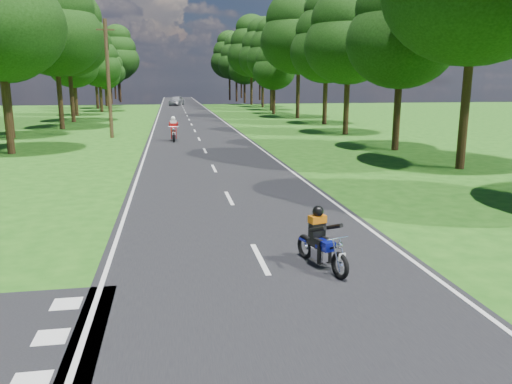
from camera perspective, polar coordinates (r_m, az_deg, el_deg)
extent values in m
plane|color=#1D5413|center=(9.41, 2.64, -11.89)|extent=(160.00, 160.00, 0.00)
cube|color=black|center=(58.52, -7.87, 8.61)|extent=(7.00, 140.00, 0.02)
cube|color=silver|center=(11.22, 0.47, -7.62)|extent=(0.12, 2.00, 0.01)
cube|color=silver|center=(16.92, -3.09, -0.69)|extent=(0.12, 2.00, 0.01)
cube|color=silver|center=(22.77, -4.83, 2.72)|extent=(0.12, 2.00, 0.01)
cube|color=silver|center=(28.69, -5.85, 4.72)|extent=(0.12, 2.00, 0.01)
cube|color=silver|center=(34.63, -6.53, 6.04)|extent=(0.12, 2.00, 0.01)
cube|color=silver|center=(40.59, -7.01, 6.97)|extent=(0.12, 2.00, 0.01)
cube|color=silver|center=(46.56, -7.37, 7.66)|extent=(0.12, 2.00, 0.01)
cube|color=silver|center=(52.54, -7.65, 8.20)|extent=(0.12, 2.00, 0.01)
cube|color=silver|center=(58.52, -7.87, 8.62)|extent=(0.12, 2.00, 0.01)
cube|color=silver|center=(64.51, -8.05, 8.97)|extent=(0.12, 2.00, 0.01)
cube|color=silver|center=(70.50, -8.21, 9.26)|extent=(0.12, 2.00, 0.01)
cube|color=silver|center=(76.49, -8.33, 9.50)|extent=(0.12, 2.00, 0.01)
cube|color=silver|center=(82.48, -8.44, 9.71)|extent=(0.12, 2.00, 0.01)
cube|color=silver|center=(88.47, -8.54, 9.89)|extent=(0.12, 2.00, 0.01)
cube|color=silver|center=(94.46, -8.62, 10.04)|extent=(0.12, 2.00, 0.01)
cube|color=silver|center=(100.46, -8.69, 10.18)|extent=(0.12, 2.00, 0.01)
cube|color=silver|center=(106.45, -8.76, 10.30)|extent=(0.12, 2.00, 0.01)
cube|color=silver|center=(112.45, -8.81, 10.41)|extent=(0.12, 2.00, 0.01)
cube|color=silver|center=(118.44, -8.86, 10.51)|extent=(0.12, 2.00, 0.01)
cube|color=silver|center=(124.44, -8.91, 10.60)|extent=(0.12, 2.00, 0.01)
cube|color=silver|center=(58.51, -11.14, 8.51)|extent=(0.10, 140.00, 0.01)
cube|color=silver|center=(58.72, -4.62, 8.71)|extent=(0.10, 140.00, 0.01)
cube|color=silver|center=(7.62, -24.40, -19.17)|extent=(0.50, 0.50, 0.01)
cube|color=silver|center=(8.63, -22.37, -15.08)|extent=(0.50, 0.50, 0.01)
cube|color=silver|center=(9.69, -20.84, -11.84)|extent=(0.50, 0.50, 0.01)
cylinder|color=black|center=(30.46, -26.49, 7.60)|extent=(0.40, 0.40, 3.91)
cylinder|color=black|center=(39.20, -26.33, 8.34)|extent=(0.40, 0.40, 3.79)
ellipsoid|color=black|center=(39.24, -27.01, 15.13)|extent=(6.64, 6.64, 5.64)
cylinder|color=black|center=(44.90, -21.44, 9.47)|extent=(0.40, 0.40, 4.32)
ellipsoid|color=black|center=(45.01, -22.00, 16.23)|extent=(7.56, 7.56, 6.42)
ellipsoid|color=black|center=(45.23, -22.23, 18.88)|extent=(6.48, 6.48, 5.51)
cylinder|color=black|center=(52.34, -20.28, 9.92)|extent=(0.40, 0.40, 4.40)
ellipsoid|color=black|center=(52.45, -20.74, 15.83)|extent=(7.71, 7.71, 6.55)
ellipsoid|color=black|center=(52.65, -20.93, 18.16)|extent=(6.60, 6.60, 5.61)
cylinder|color=black|center=(62.13, -19.88, 9.69)|extent=(0.40, 0.40, 3.20)
ellipsoid|color=black|center=(62.11, -20.15, 13.31)|extent=(5.60, 5.60, 4.76)
ellipsoid|color=black|center=(62.17, -20.26, 14.74)|extent=(4.80, 4.80, 4.08)
ellipsoid|color=black|center=(62.27, -20.38, 16.17)|extent=(3.60, 3.60, 3.06)
cylinder|color=black|center=(69.13, -17.28, 10.08)|extent=(0.40, 0.40, 3.22)
ellipsoid|color=black|center=(69.12, -17.50, 13.36)|extent=(5.64, 5.64, 4.79)
ellipsoid|color=black|center=(69.17, -17.59, 14.66)|extent=(4.83, 4.83, 4.11)
ellipsoid|color=black|center=(69.27, -17.68, 15.96)|extent=(3.62, 3.62, 3.08)
cylinder|color=black|center=(77.02, -17.70, 10.40)|extent=(0.40, 0.40, 3.61)
ellipsoid|color=black|center=(77.03, -17.93, 13.69)|extent=(6.31, 6.31, 5.37)
ellipsoid|color=black|center=(77.10, -18.02, 15.00)|extent=(5.41, 5.41, 4.60)
ellipsoid|color=black|center=(77.22, -18.11, 16.30)|extent=(4.06, 4.06, 3.45)
cylinder|color=black|center=(84.75, -16.72, 10.28)|extent=(0.40, 0.40, 2.67)
ellipsoid|color=black|center=(84.71, -16.87, 12.50)|extent=(4.67, 4.67, 3.97)
ellipsoid|color=black|center=(84.73, -16.92, 13.37)|extent=(4.00, 4.00, 3.40)
ellipsoid|color=black|center=(84.78, -16.98, 14.25)|extent=(3.00, 3.00, 2.55)
cylinder|color=black|center=(93.87, -16.21, 10.61)|extent=(0.40, 0.40, 3.09)
ellipsoid|color=black|center=(93.85, -16.36, 12.92)|extent=(5.40, 5.40, 4.59)
ellipsoid|color=black|center=(93.88, -16.42, 13.84)|extent=(4.63, 4.63, 3.93)
ellipsoid|color=black|center=(93.94, -16.47, 14.76)|extent=(3.47, 3.47, 2.95)
cylinder|color=black|center=(100.23, -15.28, 11.15)|extent=(0.40, 0.40, 4.48)
ellipsoid|color=black|center=(100.30, -15.47, 14.30)|extent=(7.84, 7.84, 6.66)
ellipsoid|color=black|center=(100.40, -15.54, 15.54)|extent=(6.72, 6.72, 5.71)
ellipsoid|color=black|center=(100.56, -15.62, 16.78)|extent=(5.04, 5.04, 4.28)
cylinder|color=black|center=(109.27, -15.39, 11.12)|extent=(0.40, 0.40, 4.09)
ellipsoid|color=black|center=(109.30, -15.54, 13.76)|extent=(7.16, 7.16, 6.09)
ellipsoid|color=black|center=(109.38, -15.61, 14.80)|extent=(6.14, 6.14, 5.22)
ellipsoid|color=black|center=(109.49, -15.67, 15.85)|extent=(4.61, 4.61, 3.92)
cylinder|color=black|center=(24.34, 22.68, 7.78)|extent=(0.40, 0.40, 4.56)
cylinder|color=black|center=(30.00, 15.77, 7.97)|extent=(0.40, 0.40, 3.49)
ellipsoid|color=black|center=(30.00, 16.27, 16.18)|extent=(6.12, 6.12, 5.20)
ellipsoid|color=black|center=(30.17, 16.48, 19.40)|extent=(5.24, 5.24, 4.46)
cylinder|color=black|center=(38.25, 10.27, 9.27)|extent=(0.40, 0.40, 3.69)
ellipsoid|color=black|center=(38.28, 10.54, 16.07)|extent=(6.46, 6.46, 5.49)
ellipsoid|color=black|center=(38.44, 10.65, 18.75)|extent=(5.54, 5.54, 4.71)
cylinder|color=black|center=(46.97, 7.88, 9.95)|extent=(0.40, 0.40, 3.74)
ellipsoid|color=black|center=(47.00, 8.05, 15.57)|extent=(6.55, 6.55, 5.57)
ellipsoid|color=black|center=(47.13, 8.12, 17.79)|extent=(5.62, 5.62, 4.77)
ellipsoid|color=black|center=(47.34, 8.20, 19.99)|extent=(4.21, 4.21, 3.58)
cylinder|color=black|center=(54.81, 4.80, 10.85)|extent=(0.40, 0.40, 4.64)
ellipsoid|color=black|center=(54.95, 4.92, 16.81)|extent=(8.12, 8.12, 6.91)
ellipsoid|color=black|center=(55.17, 4.96, 19.16)|extent=(6.96, 6.96, 5.92)
cylinder|color=black|center=(61.60, 2.04, 10.25)|extent=(0.40, 0.40, 2.91)
ellipsoid|color=black|center=(61.56, 2.06, 13.58)|extent=(5.09, 5.09, 4.33)
ellipsoid|color=black|center=(61.60, 2.07, 14.90)|extent=(4.36, 4.36, 3.71)
ellipsoid|color=black|center=(61.68, 2.08, 16.22)|extent=(3.27, 3.27, 2.78)
cylinder|color=black|center=(69.14, 1.78, 10.90)|extent=(0.40, 0.40, 3.88)
ellipsoid|color=black|center=(69.17, 1.81, 14.86)|extent=(6.78, 6.78, 5.77)
ellipsoid|color=black|center=(69.28, 1.82, 16.42)|extent=(5.81, 5.81, 4.94)
ellipsoid|color=black|center=(69.43, 1.83, 17.98)|extent=(4.36, 4.36, 3.71)
cylinder|color=black|center=(77.52, 0.77, 11.19)|extent=(0.40, 0.40, 4.18)
ellipsoid|color=black|center=(77.57, 0.78, 15.00)|extent=(7.31, 7.31, 6.21)
ellipsoid|color=black|center=(77.69, 0.78, 16.50)|extent=(6.27, 6.27, 5.33)
ellipsoid|color=black|center=(77.85, 0.79, 17.99)|extent=(4.70, 4.70, 4.00)
cylinder|color=black|center=(86.30, -0.52, 11.48)|extent=(0.40, 0.40, 4.63)
ellipsoid|color=black|center=(86.38, -0.53, 15.27)|extent=(8.11, 8.11, 6.89)
ellipsoid|color=black|center=(86.52, -0.53, 16.76)|extent=(6.95, 6.95, 5.91)
ellipsoid|color=black|center=(86.71, -0.54, 18.25)|extent=(5.21, 5.21, 4.43)
cylinder|color=black|center=(93.49, -1.31, 11.17)|extent=(0.40, 0.40, 3.36)
ellipsoid|color=black|center=(93.49, -1.32, 13.71)|extent=(5.88, 5.88, 5.00)
ellipsoid|color=black|center=(93.54, -1.33, 14.71)|extent=(5.04, 5.04, 4.29)
ellipsoid|color=black|center=(93.61, -1.34, 15.71)|extent=(3.78, 3.78, 3.21)
cylinder|color=black|center=(100.57, -2.24, 11.46)|extent=(0.40, 0.40, 4.09)
ellipsoid|color=black|center=(100.60, -2.26, 14.33)|extent=(7.15, 7.15, 6.08)
ellipsoid|color=black|center=(100.69, -2.27, 15.46)|extent=(6.13, 6.13, 5.21)
ellipsoid|color=black|center=(100.81, -2.28, 16.59)|extent=(4.60, 4.60, 3.91)
cylinder|color=black|center=(108.21, -3.02, 11.64)|extent=(0.40, 0.40, 4.48)
ellipsoid|color=black|center=(108.26, -3.06, 14.56)|extent=(7.84, 7.84, 6.66)
ellipsoid|color=black|center=(108.36, -3.07, 15.71)|extent=(6.72, 6.72, 5.71)
ellipsoid|color=black|center=(108.51, -3.09, 16.86)|extent=(5.04, 5.04, 4.28)
cylinder|color=black|center=(119.00, -15.78, 11.12)|extent=(0.40, 0.40, 3.84)
ellipsoid|color=black|center=(119.02, -15.92, 13.39)|extent=(6.72, 6.72, 5.71)
ellipsoid|color=black|center=(119.08, -15.97, 14.29)|extent=(5.76, 5.76, 4.90)
ellipsoid|color=black|center=(119.17, -16.03, 15.19)|extent=(4.32, 4.32, 3.67)
cylinder|color=black|center=(121.55, -1.68, 11.67)|extent=(0.40, 0.40, 4.16)
ellipsoid|color=black|center=(121.59, -1.70, 14.08)|extent=(7.28, 7.28, 6.19)
ellipsoid|color=black|center=(121.66, -1.70, 15.04)|extent=(6.24, 6.24, 5.30)
ellipsoid|color=black|center=(121.76, -1.71, 15.99)|extent=(4.68, 4.68, 3.98)
cylinder|color=black|center=(104.35, -17.73, 10.78)|extent=(0.40, 0.40, 3.52)
ellipsoid|color=black|center=(104.35, -17.89, 13.15)|extent=(6.16, 6.16, 5.24)
ellipsoid|color=black|center=(104.40, -17.96, 14.09)|extent=(5.28, 5.28, 4.49)
ellipsoid|color=black|center=(104.48, -18.02, 15.03)|extent=(3.96, 3.96, 3.37)
cylinder|color=black|center=(108.04, 0.44, 11.65)|extent=(0.40, 0.40, 4.48)
ellipsoid|color=black|center=(108.09, 0.45, 14.58)|extent=(7.84, 7.84, 6.66)
ellipsoid|color=black|center=(108.19, 0.45, 15.73)|extent=(6.72, 6.72, 5.71)
ellipsoid|color=black|center=(108.34, 0.45, 16.88)|extent=(5.04, 5.04, 4.28)
cylinder|color=#382616|center=(36.60, -16.51, 12.20)|extent=(0.26, 0.26, 8.00)
cube|color=#382616|center=(36.76, -16.84, 17.34)|extent=(1.20, 0.10, 0.10)
imported|color=#B3B4BA|center=(84.90, -9.05, 10.28)|extent=(3.01, 4.84, 1.54)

